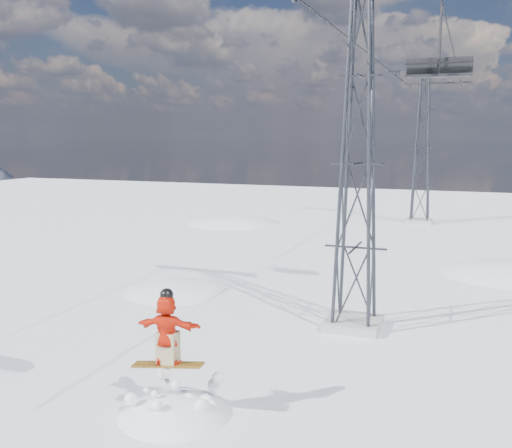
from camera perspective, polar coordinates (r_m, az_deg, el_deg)
The scene contains 6 objects.
ground at distance 12.90m, azimuth -1.41°, elevation -20.84°, with size 120.00×120.00×0.00m, color white.
snow_terrain at distance 36.55m, azimuth 4.51°, elevation -17.15°, with size 39.00×37.00×22.00m.
lift_tower_near at distance 18.72m, azimuth 10.14°, elevation 5.86°, with size 5.20×1.80×11.43m.
lift_tower_far at distance 43.53m, azimuth 16.29°, elevation 7.23°, with size 5.20×1.80×11.43m.
haul_cables at distance 30.41m, azimuth 14.62°, elevation 16.96°, with size 4.46×51.00×0.06m.
lift_chair_mid at distance 21.25m, azimuth 17.81°, elevation 14.55°, with size 2.20×0.63×2.73m.
Camera 1 is at (4.24, -10.38, 6.37)m, focal length 40.00 mm.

